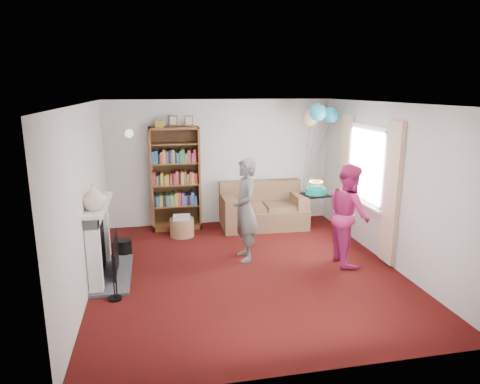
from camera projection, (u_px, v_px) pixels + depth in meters
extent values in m
plane|color=#350907|center=(247.00, 270.00, 6.54)|extent=(5.00, 5.00, 0.00)
cube|color=silver|center=(220.00, 162.00, 8.64)|extent=(4.50, 0.02, 2.50)
cube|color=silver|center=(85.00, 198.00, 5.81)|extent=(0.02, 5.00, 2.50)
cube|color=silver|center=(388.00, 184.00, 6.68)|extent=(0.02, 5.00, 2.50)
cube|color=white|center=(247.00, 103.00, 5.95)|extent=(4.50, 5.00, 0.01)
cube|color=#3F3F42|center=(112.00, 274.00, 6.34)|extent=(0.55, 1.40, 0.04)
cube|color=white|center=(94.00, 257.00, 5.67)|extent=(0.18, 0.14, 1.06)
cube|color=white|center=(103.00, 230.00, 6.72)|extent=(0.18, 0.14, 1.06)
cube|color=white|center=(96.00, 211.00, 6.08)|extent=(0.18, 1.24, 0.16)
cube|color=white|center=(98.00, 204.00, 6.06)|extent=(0.28, 1.35, 0.05)
cube|color=black|center=(98.00, 246.00, 6.20)|extent=(0.10, 0.80, 0.86)
cube|color=black|center=(116.00, 254.00, 6.28)|extent=(0.02, 0.70, 0.60)
cylinder|color=black|center=(113.00, 277.00, 5.55)|extent=(0.18, 0.18, 0.64)
cylinder|color=black|center=(124.00, 247.00, 7.10)|extent=(0.26, 0.26, 0.26)
cube|color=white|center=(370.00, 128.00, 7.05)|extent=(0.08, 1.30, 0.08)
cube|color=white|center=(365.00, 201.00, 7.34)|extent=(0.08, 1.30, 0.08)
cube|color=white|center=(369.00, 165.00, 7.20)|extent=(0.01, 1.15, 1.20)
cube|color=white|center=(363.00, 203.00, 7.34)|extent=(0.14, 1.32, 0.04)
cube|color=beige|center=(391.00, 194.00, 6.48)|extent=(0.07, 0.38, 2.20)
cube|color=beige|center=(345.00, 173.00, 8.04)|extent=(0.07, 0.38, 2.20)
cylinder|color=gold|center=(129.00, 132.00, 8.09)|extent=(0.04, 0.12, 0.04)
sphere|color=white|center=(129.00, 134.00, 8.01)|extent=(0.16, 0.16, 0.16)
cube|color=#472B14|center=(175.00, 177.00, 8.47)|extent=(0.95, 0.04, 2.00)
cube|color=brown|center=(152.00, 180.00, 8.20)|extent=(0.04, 0.42, 2.00)
cube|color=brown|center=(199.00, 178.00, 8.38)|extent=(0.04, 0.42, 2.00)
cube|color=brown|center=(174.00, 128.00, 8.06)|extent=(0.95, 0.42, 0.04)
cube|color=brown|center=(177.00, 225.00, 8.51)|extent=(0.95, 0.42, 0.10)
cube|color=brown|center=(176.00, 205.00, 8.41)|extent=(0.87, 0.38, 0.03)
cube|color=brown|center=(176.00, 184.00, 8.31)|extent=(0.87, 0.38, 0.02)
cube|color=brown|center=(175.00, 163.00, 8.21)|extent=(0.87, 0.38, 0.02)
cube|color=brown|center=(174.00, 144.00, 8.13)|extent=(0.87, 0.38, 0.02)
cube|color=maroon|center=(159.00, 124.00, 7.97)|extent=(0.16, 0.22, 0.12)
cube|color=brown|center=(173.00, 121.00, 8.08)|extent=(0.16, 0.02, 0.20)
cube|color=brown|center=(189.00, 121.00, 8.13)|extent=(0.16, 0.02, 0.20)
cube|color=brown|center=(264.00, 217.00, 8.55)|extent=(1.67, 0.88, 0.39)
cube|color=brown|center=(260.00, 197.00, 8.77)|extent=(1.67, 0.24, 0.69)
cube|color=brown|center=(228.00, 210.00, 8.36)|extent=(0.24, 0.83, 0.54)
cube|color=brown|center=(298.00, 206.00, 8.64)|extent=(0.24, 0.83, 0.54)
cube|color=brown|center=(246.00, 208.00, 8.35)|extent=(0.71, 0.58, 0.12)
cube|color=brown|center=(283.00, 206.00, 8.49)|extent=(0.71, 0.58, 0.12)
cylinder|color=#916643|center=(182.00, 227.00, 8.01)|extent=(0.45, 0.45, 0.34)
cube|color=beige|center=(182.00, 217.00, 7.97)|extent=(0.32, 0.25, 0.06)
imported|color=black|center=(245.00, 210.00, 6.78)|extent=(0.41, 0.61, 1.66)
imported|color=#B72465|center=(349.00, 214.00, 6.66)|extent=(0.64, 0.80, 1.59)
cube|color=black|center=(316.00, 195.00, 6.50)|extent=(0.37, 0.37, 0.02)
cylinder|color=#0D9A7E|center=(316.00, 191.00, 6.49)|extent=(0.30, 0.30, 0.10)
cylinder|color=#0D9A7E|center=(316.00, 187.00, 6.47)|extent=(0.22, 0.22, 0.04)
cylinder|color=pink|center=(322.00, 185.00, 6.48)|extent=(0.01, 0.01, 0.09)
sphere|color=orange|center=(322.00, 181.00, 6.47)|extent=(0.02, 0.02, 0.02)
cylinder|color=pink|center=(320.00, 184.00, 6.51)|extent=(0.01, 0.01, 0.09)
sphere|color=orange|center=(321.00, 181.00, 6.50)|extent=(0.02, 0.02, 0.02)
cylinder|color=pink|center=(319.00, 184.00, 6.54)|extent=(0.01, 0.01, 0.09)
sphere|color=orange|center=(319.00, 181.00, 6.52)|extent=(0.02, 0.02, 0.02)
cylinder|color=pink|center=(316.00, 184.00, 6.55)|extent=(0.01, 0.01, 0.09)
sphere|color=orange|center=(317.00, 180.00, 6.54)|extent=(0.02, 0.02, 0.02)
cylinder|color=pink|center=(314.00, 184.00, 6.55)|extent=(0.01, 0.01, 0.09)
sphere|color=orange|center=(314.00, 180.00, 6.54)|extent=(0.02, 0.02, 0.02)
cylinder|color=pink|center=(312.00, 184.00, 6.54)|extent=(0.01, 0.01, 0.09)
sphere|color=orange|center=(312.00, 180.00, 6.53)|extent=(0.02, 0.02, 0.02)
cylinder|color=pink|center=(311.00, 184.00, 6.52)|extent=(0.01, 0.01, 0.09)
sphere|color=orange|center=(311.00, 181.00, 6.51)|extent=(0.02, 0.02, 0.02)
cylinder|color=pink|center=(310.00, 184.00, 6.50)|extent=(0.01, 0.01, 0.09)
sphere|color=orange|center=(310.00, 181.00, 6.48)|extent=(0.02, 0.02, 0.02)
cylinder|color=pink|center=(310.00, 185.00, 6.46)|extent=(0.01, 0.01, 0.09)
sphere|color=orange|center=(310.00, 182.00, 6.45)|extent=(0.02, 0.02, 0.02)
cylinder|color=pink|center=(311.00, 185.00, 6.43)|extent=(0.01, 0.01, 0.09)
sphere|color=orange|center=(311.00, 182.00, 6.42)|extent=(0.02, 0.02, 0.02)
cylinder|color=pink|center=(312.00, 186.00, 6.40)|extent=(0.01, 0.01, 0.09)
sphere|color=orange|center=(312.00, 183.00, 6.39)|extent=(0.02, 0.02, 0.02)
cylinder|color=pink|center=(314.00, 186.00, 6.38)|extent=(0.01, 0.01, 0.09)
sphere|color=orange|center=(314.00, 183.00, 6.37)|extent=(0.02, 0.02, 0.02)
cylinder|color=pink|center=(317.00, 186.00, 6.38)|extent=(0.01, 0.01, 0.09)
sphere|color=orange|center=(317.00, 183.00, 6.36)|extent=(0.02, 0.02, 0.02)
cylinder|color=pink|center=(319.00, 186.00, 6.38)|extent=(0.01, 0.01, 0.09)
sphere|color=orange|center=(319.00, 183.00, 6.37)|extent=(0.02, 0.02, 0.02)
cylinder|color=pink|center=(321.00, 186.00, 6.39)|extent=(0.01, 0.01, 0.09)
sphere|color=orange|center=(321.00, 183.00, 6.38)|extent=(0.02, 0.02, 0.02)
cylinder|color=pink|center=(322.00, 186.00, 6.42)|extent=(0.01, 0.01, 0.09)
sphere|color=orange|center=(322.00, 182.00, 6.41)|extent=(0.02, 0.02, 0.02)
cylinder|color=pink|center=(322.00, 185.00, 6.45)|extent=(0.01, 0.01, 0.09)
sphere|color=orange|center=(322.00, 182.00, 6.44)|extent=(0.02, 0.02, 0.02)
sphere|color=#3F3F3F|center=(302.00, 195.00, 8.38)|extent=(0.02, 0.02, 0.02)
sphere|color=teal|center=(331.00, 115.00, 8.03)|extent=(0.32, 0.32, 0.32)
sphere|color=#D3BE81|center=(310.00, 118.00, 8.16)|extent=(0.32, 0.32, 0.32)
sphere|color=teal|center=(318.00, 112.00, 7.77)|extent=(0.32, 0.32, 0.32)
imported|color=beige|center=(94.00, 197.00, 5.68)|extent=(0.43, 0.43, 0.35)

